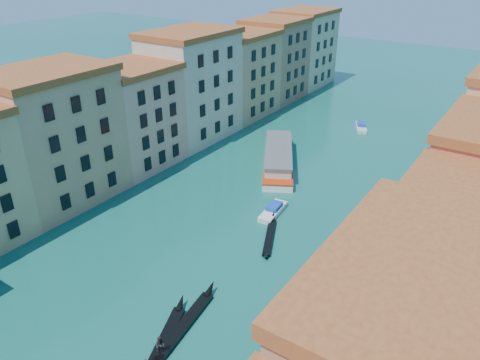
# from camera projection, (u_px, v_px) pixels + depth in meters

# --- Properties ---
(left_bank_palazzos) EXTENTS (12.80, 128.40, 21.00)m
(left_bank_palazzos) POSITION_uv_depth(u_px,v_px,m) (170.00, 97.00, 86.95)
(left_bank_palazzos) COLOR beige
(left_bank_palazzos) RESTS_ON ground
(quay) EXTENTS (4.00, 140.00, 1.00)m
(quay) POSITION_uv_depth(u_px,v_px,m) (428.00, 212.00, 67.43)
(quay) COLOR #A69A86
(quay) RESTS_ON ground
(vaporetto_far) EXTENTS (14.68, 21.11, 3.19)m
(vaporetto_far) POSITION_uv_depth(u_px,v_px,m) (278.00, 157.00, 82.79)
(vaporetto_far) COLOR white
(vaporetto_far) RESTS_ON ground
(gondola_fore) EXTENTS (5.62, 12.21, 2.55)m
(gondola_fore) POSITION_uv_depth(u_px,v_px,m) (163.00, 342.00, 45.47)
(gondola_fore) COLOR black
(gondola_fore) RESTS_ON ground
(gondola_right) EXTENTS (3.04, 13.29, 2.66)m
(gondola_right) POSITION_uv_depth(u_px,v_px,m) (183.00, 325.00, 47.40)
(gondola_right) COLOR black
(gondola_right) RESTS_ON ground
(gondola_far) EXTENTS (5.43, 10.54, 1.59)m
(gondola_far) POSITION_uv_depth(u_px,v_px,m) (270.00, 236.00, 62.34)
(gondola_far) COLOR black
(gondola_far) RESTS_ON ground
(motorboat_mid) EXTENTS (2.73, 6.57, 1.32)m
(motorboat_mid) POSITION_uv_depth(u_px,v_px,m) (273.00, 210.00, 67.93)
(motorboat_mid) COLOR white
(motorboat_mid) RESTS_ON ground
(motorboat_far) EXTENTS (4.39, 6.43, 1.28)m
(motorboat_far) POSITION_uv_depth(u_px,v_px,m) (361.00, 127.00, 99.44)
(motorboat_far) COLOR silver
(motorboat_far) RESTS_ON ground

